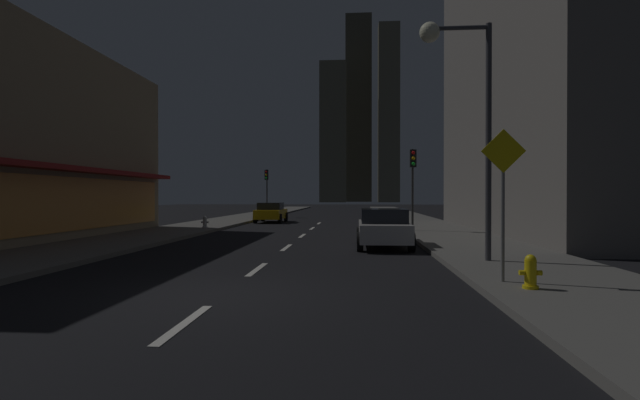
# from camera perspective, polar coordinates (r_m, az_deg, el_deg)

# --- Properties ---
(ground_plane) EXTENTS (78.00, 136.00, 0.10)m
(ground_plane) POSITION_cam_1_polar(r_m,az_deg,el_deg) (40.97, 0.75, -2.28)
(ground_plane) COLOR black
(sidewalk_right) EXTENTS (4.00, 76.00, 0.15)m
(sidewalk_right) POSITION_cam_1_polar(r_m,az_deg,el_deg) (41.12, 10.53, -2.11)
(sidewalk_right) COLOR #605E59
(sidewalk_right) RESTS_ON ground
(sidewalk_left) EXTENTS (4.00, 76.00, 0.15)m
(sidewalk_left) POSITION_cam_1_polar(r_m,az_deg,el_deg) (41.99, -8.84, -2.05)
(sidewalk_left) COLOR #605E59
(sidewalk_left) RESTS_ON ground
(lane_marking_center) EXTENTS (0.16, 28.20, 0.01)m
(lane_marking_center) POSITION_cam_1_polar(r_m,az_deg,el_deg) (20.10, -3.01, -4.99)
(lane_marking_center) COLOR silver
(lane_marking_center) RESTS_ON ground
(building_apartment_right) EXTENTS (11.00, 20.00, 21.86)m
(building_apartment_right) POSITION_cam_1_polar(r_m,az_deg,el_deg) (29.00, 30.08, 18.51)
(building_apartment_right) COLOR slate
(building_apartment_right) RESTS_ON ground
(skyscraper_distant_tall) EXTENTS (8.25, 7.47, 43.76)m
(skyscraper_distant_tall) POSITION_cam_1_polar(r_m,az_deg,el_deg) (149.24, 1.61, 8.16)
(skyscraper_distant_tall) COLOR brown
(skyscraper_distant_tall) RESTS_ON ground
(skyscraper_distant_mid) EXTENTS (8.85, 7.13, 63.64)m
(skyscraper_distant_mid) POSITION_cam_1_polar(r_m,az_deg,el_deg) (164.70, 4.70, 10.93)
(skyscraper_distant_mid) COLOR #403D30
(skyscraper_distant_mid) RESTS_ON ground
(skyscraper_distant_short) EXTENTS (6.60, 6.18, 56.05)m
(skyscraper_distant_short) POSITION_cam_1_polar(r_m,az_deg,el_deg) (152.00, 8.35, 10.36)
(skyscraper_distant_short) COLOR #5D5846
(skyscraper_distant_short) RESTS_ON ground
(car_parked_near) EXTENTS (1.98, 4.24, 1.45)m
(car_parked_near) POSITION_cam_1_polar(r_m,az_deg,el_deg) (17.68, 7.71, -3.35)
(car_parked_near) COLOR silver
(car_parked_near) RESTS_ON ground
(car_parked_far) EXTENTS (1.98, 4.24, 1.45)m
(car_parked_far) POSITION_cam_1_polar(r_m,az_deg,el_deg) (34.45, -5.97, -1.49)
(car_parked_far) COLOR gold
(car_parked_far) RESTS_ON ground
(fire_hydrant_yellow_near) EXTENTS (0.42, 0.30, 0.65)m
(fire_hydrant_yellow_near) POSITION_cam_1_polar(r_m,az_deg,el_deg) (9.92, 24.22, -8.06)
(fire_hydrant_yellow_near) COLOR yellow
(fire_hydrant_yellow_near) RESTS_ON sidewalk_right
(fire_hydrant_far_left) EXTENTS (0.42, 0.30, 0.65)m
(fire_hydrant_far_left) POSITION_cam_1_polar(r_m,az_deg,el_deg) (27.19, -13.82, -2.63)
(fire_hydrant_far_left) COLOR #B2B2B2
(fire_hydrant_far_left) RESTS_ON sidewalk_left
(traffic_light_near_right) EXTENTS (0.32, 0.48, 4.20)m
(traffic_light_near_right) POSITION_cam_1_polar(r_m,az_deg,el_deg) (24.55, 11.23, 3.44)
(traffic_light_near_right) COLOR #2D2D2D
(traffic_light_near_right) RESTS_ON sidewalk_right
(traffic_light_far_left) EXTENTS (0.32, 0.48, 4.20)m
(traffic_light_far_left) POSITION_cam_1_polar(r_m,az_deg,el_deg) (42.90, -6.50, 2.17)
(traffic_light_far_left) COLOR #2D2D2D
(traffic_light_far_left) RESTS_ON sidewalk_left
(street_lamp_right) EXTENTS (1.96, 0.56, 6.58)m
(street_lamp_right) POSITION_cam_1_polar(r_m,az_deg,el_deg) (13.83, 16.46, 13.60)
(street_lamp_right) COLOR #38383D
(street_lamp_right) RESTS_ON sidewalk_right
(pedestrian_crossing_sign) EXTENTS (0.91, 0.08, 3.15)m
(pedestrian_crossing_sign) POSITION_cam_1_polar(r_m,az_deg,el_deg) (10.39, 21.36, 0.98)
(pedestrian_crossing_sign) COLOR slate
(pedestrian_crossing_sign) RESTS_ON sidewalk_right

